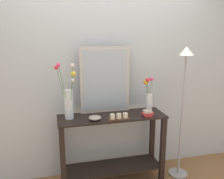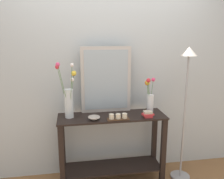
{
  "view_description": "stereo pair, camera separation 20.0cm",
  "coord_description": "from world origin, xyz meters",
  "px_view_note": "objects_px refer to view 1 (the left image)",
  "views": [
    {
      "loc": [
        -0.63,
        -2.52,
        1.77
      ],
      "look_at": [
        0.0,
        0.0,
        1.16
      ],
      "focal_mm": 37.87,
      "sensor_mm": 36.0,
      "label": 1
    },
    {
      "loc": [
        -0.43,
        -2.56,
        1.77
      ],
      "look_at": [
        0.0,
        0.0,
        1.16
      ],
      "focal_mm": 37.87,
      "sensor_mm": 36.0,
      "label": 2
    }
  ],
  "objects_px": {
    "console_table": "(112,143)",
    "mirror_leaning": "(105,80)",
    "vase_right": "(148,97)",
    "decorative_bowl": "(95,118)",
    "book_stack": "(148,113)",
    "candle_tray": "(119,117)",
    "floor_lamp": "(184,91)",
    "tall_vase_left": "(69,100)"
  },
  "relations": [
    {
      "from": "candle_tray",
      "to": "book_stack",
      "type": "height_order",
      "value": "book_stack"
    },
    {
      "from": "vase_right",
      "to": "decorative_bowl",
      "type": "height_order",
      "value": "vase_right"
    },
    {
      "from": "tall_vase_left",
      "to": "vase_right",
      "type": "xyz_separation_m",
      "value": [
        0.95,
        0.0,
        -0.03
      ]
    },
    {
      "from": "book_stack",
      "to": "vase_right",
      "type": "bearing_deg",
      "value": 65.98
    },
    {
      "from": "tall_vase_left",
      "to": "vase_right",
      "type": "height_order",
      "value": "tall_vase_left"
    },
    {
      "from": "tall_vase_left",
      "to": "book_stack",
      "type": "bearing_deg",
      "value": -9.1
    },
    {
      "from": "console_table",
      "to": "decorative_bowl",
      "type": "distance_m",
      "value": 0.44
    },
    {
      "from": "tall_vase_left",
      "to": "candle_tray",
      "type": "height_order",
      "value": "tall_vase_left"
    },
    {
      "from": "tall_vase_left",
      "to": "vase_right",
      "type": "distance_m",
      "value": 0.95
    },
    {
      "from": "mirror_leaning",
      "to": "floor_lamp",
      "type": "bearing_deg",
      "value": -14.41
    },
    {
      "from": "mirror_leaning",
      "to": "vase_right",
      "type": "height_order",
      "value": "mirror_leaning"
    },
    {
      "from": "vase_right",
      "to": "mirror_leaning",
      "type": "bearing_deg",
      "value": 164.82
    },
    {
      "from": "book_stack",
      "to": "floor_lamp",
      "type": "distance_m",
      "value": 0.52
    },
    {
      "from": "mirror_leaning",
      "to": "vase_right",
      "type": "relative_size",
      "value": 1.83
    },
    {
      "from": "tall_vase_left",
      "to": "floor_lamp",
      "type": "distance_m",
      "value": 1.36
    },
    {
      "from": "vase_right",
      "to": "book_stack",
      "type": "distance_m",
      "value": 0.22
    },
    {
      "from": "console_table",
      "to": "decorative_bowl",
      "type": "relative_size",
      "value": 8.97
    },
    {
      "from": "candle_tray",
      "to": "decorative_bowl",
      "type": "distance_m",
      "value": 0.27
    },
    {
      "from": "decorative_bowl",
      "to": "mirror_leaning",
      "type": "bearing_deg",
      "value": 56.02
    },
    {
      "from": "mirror_leaning",
      "to": "console_table",
      "type": "bearing_deg",
      "value": -75.58
    },
    {
      "from": "console_table",
      "to": "mirror_leaning",
      "type": "relative_size",
      "value": 1.58
    },
    {
      "from": "decorative_bowl",
      "to": "floor_lamp",
      "type": "height_order",
      "value": "floor_lamp"
    },
    {
      "from": "candle_tray",
      "to": "floor_lamp",
      "type": "relative_size",
      "value": 0.15
    },
    {
      "from": "console_table",
      "to": "candle_tray",
      "type": "height_order",
      "value": "candle_tray"
    },
    {
      "from": "candle_tray",
      "to": "book_stack",
      "type": "bearing_deg",
      "value": 3.88
    },
    {
      "from": "mirror_leaning",
      "to": "tall_vase_left",
      "type": "distance_m",
      "value": 0.5
    },
    {
      "from": "console_table",
      "to": "floor_lamp",
      "type": "relative_size",
      "value": 0.76
    },
    {
      "from": "book_stack",
      "to": "floor_lamp",
      "type": "xyz_separation_m",
      "value": [
        0.47,
        0.04,
        0.22
      ]
    },
    {
      "from": "vase_right",
      "to": "book_stack",
      "type": "bearing_deg",
      "value": -114.02
    },
    {
      "from": "mirror_leaning",
      "to": "book_stack",
      "type": "height_order",
      "value": "mirror_leaning"
    },
    {
      "from": "floor_lamp",
      "to": "vase_right",
      "type": "bearing_deg",
      "value": 166.55
    },
    {
      "from": "console_table",
      "to": "candle_tray",
      "type": "distance_m",
      "value": 0.4
    },
    {
      "from": "candle_tray",
      "to": "floor_lamp",
      "type": "distance_m",
      "value": 0.86
    },
    {
      "from": "console_table",
      "to": "mirror_leaning",
      "type": "bearing_deg",
      "value": 104.42
    },
    {
      "from": "floor_lamp",
      "to": "candle_tray",
      "type": "bearing_deg",
      "value": -175.26
    },
    {
      "from": "book_stack",
      "to": "mirror_leaning",
      "type": "bearing_deg",
      "value": 147.62
    },
    {
      "from": "tall_vase_left",
      "to": "candle_tray",
      "type": "xyz_separation_m",
      "value": [
        0.53,
        -0.17,
        -0.19
      ]
    },
    {
      "from": "tall_vase_left",
      "to": "candle_tray",
      "type": "distance_m",
      "value": 0.59
    },
    {
      "from": "book_stack",
      "to": "candle_tray",
      "type": "bearing_deg",
      "value": -176.12
    },
    {
      "from": "mirror_leaning",
      "to": "vase_right",
      "type": "xyz_separation_m",
      "value": [
        0.5,
        -0.14,
        -0.2
      ]
    },
    {
      "from": "decorative_bowl",
      "to": "tall_vase_left",
      "type": "bearing_deg",
      "value": 155.38
    },
    {
      "from": "vase_right",
      "to": "decorative_bowl",
      "type": "bearing_deg",
      "value": -169.64
    }
  ]
}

